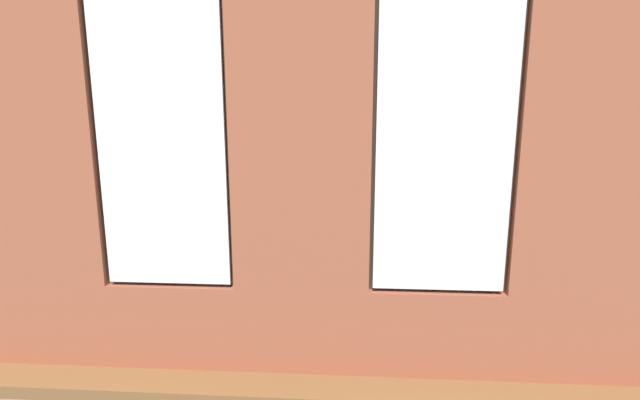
# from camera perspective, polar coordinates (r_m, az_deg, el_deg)

# --- Properties ---
(ground_plane) EXTENTS (6.86, 5.95, 0.10)m
(ground_plane) POSITION_cam_1_polar(r_m,az_deg,el_deg) (5.99, 0.26, -8.67)
(ground_plane) COLOR brown
(brick_wall_with_windows) EXTENTS (6.26, 0.30, 3.17)m
(brick_wall_with_windows) POSITION_cam_1_polar(r_m,az_deg,el_deg) (3.09, -2.60, 3.66)
(brick_wall_with_windows) COLOR #9E5138
(brick_wall_with_windows) RESTS_ON ground_plane
(white_wall_right) EXTENTS (0.10, 4.95, 3.17)m
(white_wall_right) POSITION_cam_1_polar(r_m,az_deg,el_deg) (6.44, -28.58, 6.29)
(white_wall_right) COLOR silver
(white_wall_right) RESTS_ON ground_plane
(couch_by_window) EXTENTS (1.93, 0.87, 0.80)m
(couch_by_window) POSITION_cam_1_polar(r_m,az_deg,el_deg) (4.05, -3.69, -12.54)
(couch_by_window) COLOR black
(couch_by_window) RESTS_ON ground_plane
(couch_left) EXTENTS (0.88, 1.88, 0.80)m
(couch_left) POSITION_cam_1_polar(r_m,az_deg,el_deg) (5.63, 25.57, -6.92)
(couch_left) COLOR black
(couch_left) RESTS_ON ground_plane
(coffee_table) EXTENTS (1.34, 0.82, 0.45)m
(coffee_table) POSITION_cam_1_polar(r_m,az_deg,el_deg) (5.92, 0.26, -4.42)
(coffee_table) COLOR tan
(coffee_table) RESTS_ON ground_plane
(cup_ceramic) EXTENTS (0.07, 0.07, 0.08)m
(cup_ceramic) POSITION_cam_1_polar(r_m,az_deg,el_deg) (6.01, -1.28, -3.28)
(cup_ceramic) COLOR #4C4C51
(cup_ceramic) RESTS_ON coffee_table
(candle_jar) EXTENTS (0.08, 0.08, 0.12)m
(candle_jar) POSITION_cam_1_polar(r_m,az_deg,el_deg) (5.89, 0.26, -3.36)
(candle_jar) COLOR #B7333D
(candle_jar) RESTS_ON coffee_table
(table_plant_small) EXTENTS (0.16, 0.16, 0.24)m
(table_plant_small) POSITION_cam_1_polar(r_m,az_deg,el_deg) (5.79, -3.80, -2.90)
(table_plant_small) COLOR #47423D
(table_plant_small) RESTS_ON coffee_table
(remote_black) EXTENTS (0.17, 0.14, 0.02)m
(remote_black) POSITION_cam_1_polar(r_m,az_deg,el_deg) (5.78, 1.18, -4.13)
(remote_black) COLOR black
(remote_black) RESTS_ON coffee_table
(media_console) EXTENTS (1.04, 0.42, 0.47)m
(media_console) POSITION_cam_1_polar(r_m,az_deg,el_deg) (6.82, -23.73, -4.69)
(media_console) COLOR black
(media_console) RESTS_ON ground_plane
(tv_flatscreen) EXTENTS (1.25, 0.20, 0.84)m
(tv_flatscreen) POSITION_cam_1_polar(r_m,az_deg,el_deg) (6.69, -24.13, 0.74)
(tv_flatscreen) COLOR black
(tv_flatscreen) RESTS_ON media_console
(papasan_chair) EXTENTS (1.03, 1.03, 0.66)m
(papasan_chair) POSITION_cam_1_polar(r_m,az_deg,el_deg) (7.59, -3.95, -0.83)
(papasan_chair) COLOR olive
(papasan_chair) RESTS_ON ground_plane
(potted_plant_corner_far_left) EXTENTS (1.07, 1.10, 1.41)m
(potted_plant_corner_far_left) POSITION_cam_1_polar(r_m,az_deg,el_deg) (4.37, 34.68, -5.20)
(potted_plant_corner_far_left) COLOR brown
(potted_plant_corner_far_left) RESTS_ON ground_plane
(potted_plant_mid_room_small) EXTENTS (0.43, 0.43, 0.68)m
(potted_plant_mid_room_small) POSITION_cam_1_polar(r_m,az_deg,el_deg) (6.64, 5.20, -2.34)
(potted_plant_mid_room_small) COLOR beige
(potted_plant_mid_room_small) RESTS_ON ground_plane
(potted_plant_by_left_couch) EXTENTS (0.42, 0.42, 0.64)m
(potted_plant_by_left_couch) POSITION_cam_1_polar(r_m,az_deg,el_deg) (6.75, 18.16, -2.81)
(potted_plant_by_left_couch) COLOR #47423D
(potted_plant_by_left_couch) RESTS_ON ground_plane
(potted_plant_between_couches) EXTENTS (1.04, 1.14, 1.57)m
(potted_plant_between_couches) POSITION_cam_1_polar(r_m,az_deg,el_deg) (4.08, 16.66, -9.07)
(potted_plant_between_couches) COLOR gray
(potted_plant_between_couches) RESTS_ON ground_plane
(potted_plant_corner_near_left) EXTENTS (1.01, 0.95, 1.44)m
(potted_plant_corner_near_left) POSITION_cam_1_polar(r_m,az_deg,el_deg) (8.02, 19.92, 2.18)
(potted_plant_corner_near_left) COLOR #47423D
(potted_plant_corner_near_left) RESTS_ON ground_plane
(potted_plant_near_tv) EXTENTS (0.42, 0.42, 0.74)m
(potted_plant_near_tv) POSITION_cam_1_polar(r_m,az_deg,el_deg) (5.68, -23.44, -5.10)
(potted_plant_near_tv) COLOR #47423D
(potted_plant_near_tv) RESTS_ON ground_plane
(potted_plant_foreground_right) EXTENTS (0.79, 0.75, 1.05)m
(potted_plant_foreground_right) POSITION_cam_1_polar(r_m,az_deg,el_deg) (8.19, -16.48, 0.65)
(potted_plant_foreground_right) COLOR #47423D
(potted_plant_foreground_right) RESTS_ON ground_plane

